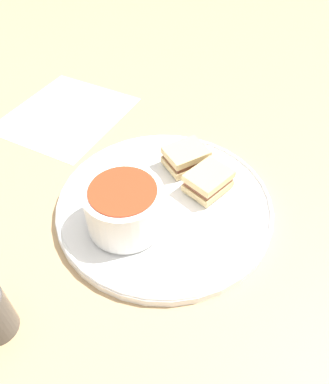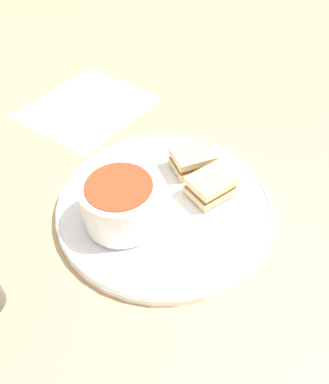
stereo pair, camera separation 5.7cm
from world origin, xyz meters
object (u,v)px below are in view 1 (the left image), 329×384
at_px(soup_bowl, 124,207).
at_px(sandwich_half_near, 208,181).
at_px(sandwich_half_far, 186,157).
at_px(spoon, 98,198).

height_order(soup_bowl, sandwich_half_near, soup_bowl).
bearing_deg(sandwich_half_near, sandwich_half_far, -17.81).
distance_m(spoon, sandwich_half_near, 0.18).
bearing_deg(sandwich_half_far, soup_bowl, 96.03).
bearing_deg(soup_bowl, spoon, -3.44).
bearing_deg(spoon, soup_bowl, 63.85).
xyz_separation_m(soup_bowl, sandwich_half_near, (-0.05, -0.14, -0.02)).
distance_m(sandwich_half_near, sandwich_half_far, 0.07).
relative_size(spoon, sandwich_half_far, 1.46).
bearing_deg(sandwich_half_near, soup_bowl, 71.36).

